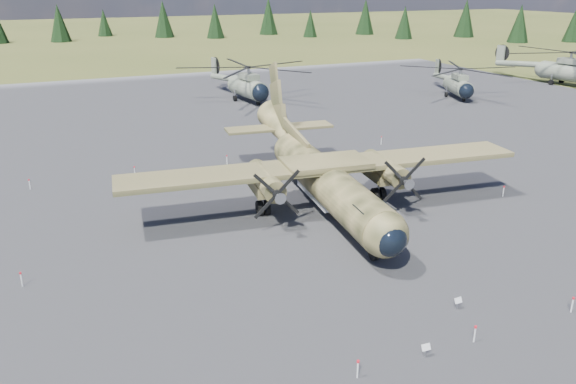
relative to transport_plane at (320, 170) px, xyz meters
name	(u,v)px	position (x,y,z in m)	size (l,w,h in m)	color
ground	(304,234)	(-3.11, -3.99, -2.67)	(500.00, 500.00, 0.00)	brown
apron	(250,185)	(-3.11, 6.01, -2.67)	(120.00, 120.00, 0.04)	slate
transport_plane	(320,170)	(0.00, 0.00, 0.00)	(28.28, 25.56, 9.30)	#36371D
helicopter_near	(247,76)	(8.08, 37.60, 0.73)	(20.94, 23.28, 4.80)	gray
helicopter_mid	(459,77)	(35.56, 28.16, 0.31)	(21.25, 21.25, 4.21)	gray
helicopter_far	(567,61)	(57.89, 29.95, 1.03)	(23.89, 25.78, 5.22)	gray
info_placard_left	(426,348)	(-3.75, -17.46, -2.25)	(0.41, 0.19, 0.64)	gray
info_placard_right	(458,301)	(0.02, -15.00, -2.25)	(0.41, 0.19, 0.63)	gray
barrier_fence	(298,228)	(-3.57, -4.06, -2.17)	(33.12, 29.62, 0.85)	silver
treeline	(174,145)	(-9.62, 2.87, 2.20)	(308.93, 303.50, 10.94)	black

